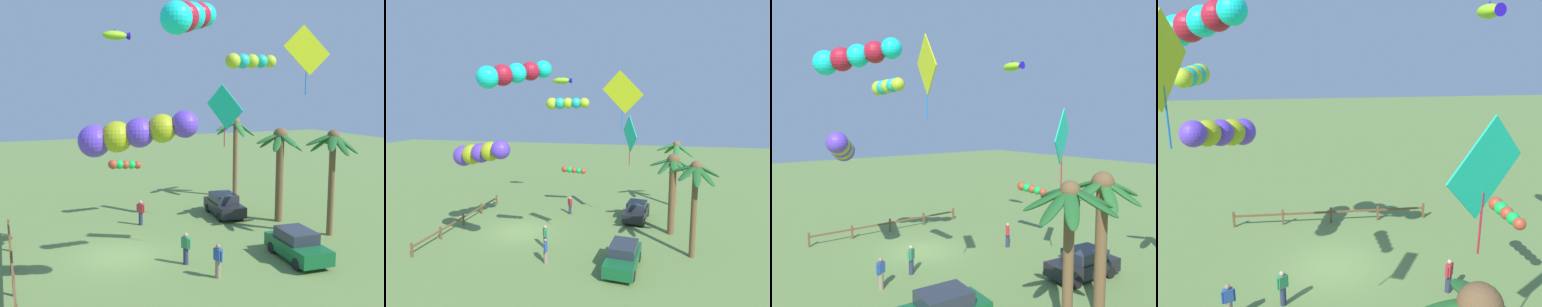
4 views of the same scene
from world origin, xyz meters
TOP-DOWN VIEW (x-y plane):
  - ground_plane at (0.00, 0.00)m, footprint 120.00×120.00m
  - rail_fence at (-0.25, -5.09)m, footprint 11.65×0.12m
  - spectator_0 at (2.29, 2.77)m, footprint 0.48×0.40m
  - spectator_1 at (-4.89, 2.67)m, footprint 0.42×0.44m
  - spectator_2 at (4.36, 3.49)m, footprint 0.53×0.34m
  - kite_tube_0 at (4.84, 1.90)m, footprint 3.58×3.42m
  - kite_tube_1 at (-7.40, 2.30)m, footprint 0.79×2.34m
  - kite_diamond_2 at (4.39, 7.99)m, footprint 0.59×2.24m
  - kite_diamond_3 at (-3.60, 7.91)m, footprint 2.60×1.26m
  - kite_tube_4 at (4.79, -0.47)m, footprint 2.63×4.44m
  - kite_tube_5 at (4.51, 4.86)m, footprint 0.67×2.48m
  - kite_fish_6 at (-6.19, 1.68)m, footprint 0.80×1.74m

SIDE VIEW (x-z plane):
  - ground_plane at x=0.00m, z-range 0.00..0.00m
  - rail_fence at x=-0.25m, z-range 0.12..1.07m
  - spectator_0 at x=2.29m, z-range 0.02..1.61m
  - spectator_1 at x=-4.89m, z-range 0.02..1.61m
  - spectator_2 at x=4.36m, z-range 0.02..1.61m
  - kite_tube_1 at x=-7.40m, z-range 3.15..3.91m
  - kite_tube_4 at x=4.79m, z-range 5.83..7.69m
  - kite_diamond_3 at x=-3.60m, z-range 5.39..9.37m
  - kite_tube_5 at x=4.51m, z-range 9.37..10.04m
  - kite_diamond_2 at x=4.39m, z-range 8.65..11.86m
  - kite_tube_0 at x=4.84m, z-range 10.47..12.23m
  - kite_fish_6 at x=-6.19m, z-range 11.50..12.20m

